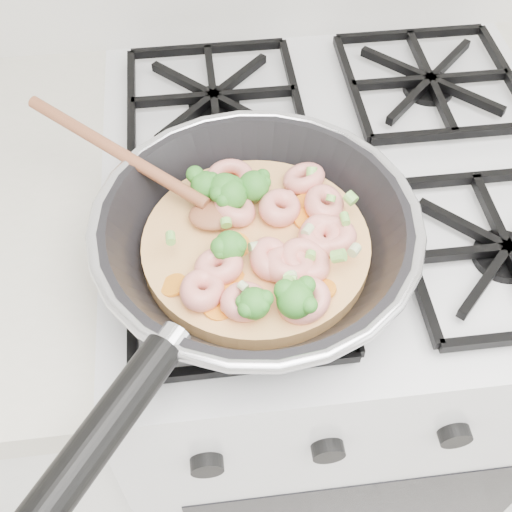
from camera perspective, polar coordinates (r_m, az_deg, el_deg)
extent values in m
cube|color=silver|center=(1.18, 5.39, -8.55)|extent=(0.60, 0.60, 0.90)
cube|color=black|center=(0.81, 7.83, 7.59)|extent=(0.56, 0.56, 0.02)
torus|color=silver|center=(0.65, 0.00, 2.98)|extent=(0.34, 0.34, 0.01)
cylinder|color=black|center=(0.55, -13.89, -15.48)|extent=(0.14, 0.18, 0.03)
cylinder|color=#EEB267|center=(0.68, 0.00, 0.86)|extent=(0.24, 0.24, 0.02)
ellipsoid|color=#985737|center=(0.68, -3.55, 3.65)|extent=(0.07, 0.07, 0.02)
cylinder|color=#985737|center=(0.73, -12.15, 9.00)|extent=(0.19, 0.16, 0.05)
torus|color=#E59987|center=(0.70, 5.99, 4.53)|extent=(0.06, 0.06, 0.03)
torus|color=#E59987|center=(0.64, 1.27, -0.24)|extent=(0.05, 0.05, 0.03)
torus|color=#E59987|center=(0.64, 2.91, -0.89)|extent=(0.06, 0.06, 0.03)
torus|color=#E59987|center=(0.72, -2.30, 6.82)|extent=(0.06, 0.06, 0.03)
torus|color=#E59987|center=(0.69, 2.11, 4.26)|extent=(0.07, 0.07, 0.03)
torus|color=#E59987|center=(0.64, -3.29, -0.92)|extent=(0.05, 0.05, 0.02)
torus|color=#E59987|center=(0.69, -1.92, 4.16)|extent=(0.07, 0.07, 0.03)
torus|color=#E59987|center=(0.64, 4.28, -0.44)|extent=(0.08, 0.08, 0.02)
torus|color=#E59987|center=(0.72, 4.22, 6.81)|extent=(0.06, 0.06, 0.03)
torus|color=#E59987|center=(0.62, -4.74, -2.98)|extent=(0.07, 0.07, 0.03)
torus|color=#E59987|center=(0.62, 4.25, -3.92)|extent=(0.07, 0.07, 0.03)
torus|color=#E59987|center=(0.67, 6.53, 1.73)|extent=(0.07, 0.07, 0.03)
torus|color=#E59987|center=(0.67, 5.70, 1.74)|extent=(0.08, 0.07, 0.03)
torus|color=#E59987|center=(0.61, -1.01, -4.02)|extent=(0.06, 0.06, 0.03)
ellipsoid|color=#3C8C2E|center=(0.60, -0.17, -4.18)|extent=(0.04, 0.04, 0.03)
ellipsoid|color=#3C8C2E|center=(0.64, -2.31, 0.85)|extent=(0.04, 0.04, 0.03)
ellipsoid|color=#3C8C2E|center=(0.69, -2.22, 5.37)|extent=(0.05, 0.05, 0.03)
ellipsoid|color=#3C8C2E|center=(0.70, -4.46, 6.15)|extent=(0.04, 0.04, 0.03)
ellipsoid|color=#3C8C2E|center=(0.69, -2.76, 5.84)|extent=(0.05, 0.05, 0.04)
ellipsoid|color=#3C8C2E|center=(0.69, -0.19, 6.16)|extent=(0.04, 0.04, 0.03)
ellipsoid|color=#3C8C2E|center=(0.60, 3.45, -3.90)|extent=(0.05, 0.05, 0.04)
cylinder|color=orange|center=(0.70, -1.45, 4.40)|extent=(0.04, 0.04, 0.01)
cylinder|color=orange|center=(0.64, -7.24, -2.55)|extent=(0.03, 0.03, 0.01)
cylinder|color=orange|center=(0.69, 4.46, 3.19)|extent=(0.04, 0.04, 0.01)
cylinder|color=orange|center=(0.64, 5.80, -2.96)|extent=(0.04, 0.04, 0.00)
cylinder|color=orange|center=(0.72, -4.02, 6.17)|extent=(0.03, 0.03, 0.00)
cylinder|color=orange|center=(0.62, -0.34, -4.27)|extent=(0.03, 0.03, 0.01)
cylinder|color=orange|center=(0.70, 4.33, 4.43)|extent=(0.04, 0.04, 0.01)
cylinder|color=orange|center=(0.65, 1.85, -0.31)|extent=(0.03, 0.03, 0.01)
cylinder|color=orange|center=(0.64, -2.13, -2.17)|extent=(0.04, 0.04, 0.01)
cylinder|color=orange|center=(0.62, -3.34, -4.42)|extent=(0.04, 0.04, 0.00)
cylinder|color=orange|center=(0.72, -2.21, 5.91)|extent=(0.05, 0.05, 0.01)
cylinder|color=orange|center=(0.67, -1.82, 0.91)|extent=(0.04, 0.04, 0.00)
cylinder|color=#BBCC90|center=(0.64, 8.62, 0.52)|extent=(0.01, 0.01, 0.01)
cylinder|color=#BBCC90|center=(0.64, -0.09, 0.79)|extent=(0.01, 0.01, 0.01)
cylinder|color=#7ECC51|center=(0.68, 8.31, 5.03)|extent=(0.01, 0.01, 0.01)
cylinder|color=#7ECC51|center=(0.64, 4.81, 0.03)|extent=(0.01, 0.01, 0.01)
cylinder|color=#7ECC51|center=(0.71, 4.92, 7.34)|extent=(0.01, 0.01, 0.01)
cylinder|color=#7ECC51|center=(0.61, 2.92, -2.19)|extent=(0.01, 0.01, 0.01)
cylinder|color=#7ECC51|center=(0.64, -7.51, 1.58)|extent=(0.01, 0.01, 0.01)
cylinder|color=#7ECC51|center=(0.66, -2.64, 2.94)|extent=(0.01, 0.01, 0.01)
cylinder|color=#7ECC51|center=(0.68, 6.58, 5.07)|extent=(0.01, 0.01, 0.01)
cylinder|color=#7ECC51|center=(0.66, 7.81, 3.25)|extent=(0.01, 0.01, 0.01)
cylinder|color=#7ECC51|center=(0.63, 7.26, 0.01)|extent=(0.01, 0.01, 0.01)
cylinder|color=#BBCC90|center=(0.60, -1.14, -2.66)|extent=(0.01, 0.01, 0.01)
cylinder|color=#BBCC90|center=(0.62, 3.13, -1.82)|extent=(0.01, 0.01, 0.01)
cylinder|color=#BBCC90|center=(0.65, 4.55, 2.27)|extent=(0.01, 0.01, 0.01)
cylinder|color=#7ECC51|center=(0.62, 2.92, -2.02)|extent=(0.01, 0.01, 0.01)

